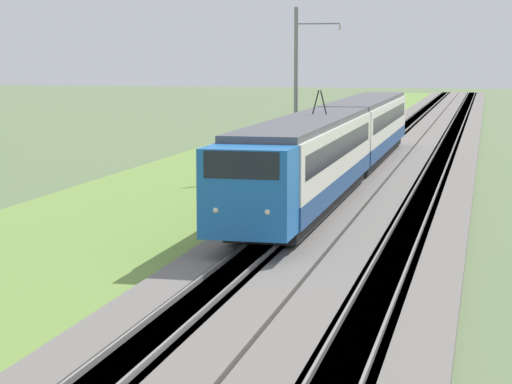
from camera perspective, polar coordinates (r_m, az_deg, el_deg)
name	(u,v)px	position (r m, az deg, el deg)	size (l,w,h in m)	color
ballast_main	(362,165)	(60.53, 6.08, 1.54)	(240.00, 4.40, 0.30)	slate
ballast_adjacent	(438,167)	(60.15, 10.38, 1.42)	(240.00, 4.40, 0.30)	slate
track_main	(362,165)	(60.53, 6.08, 1.55)	(240.00, 1.57, 0.45)	#4C4238
track_adjacent	(438,167)	(60.15, 10.38, 1.43)	(240.00, 1.57, 0.45)	#4C4238
grass_verge	(260,164)	(61.63, 0.22, 1.61)	(240.00, 13.38, 0.12)	olive
passenger_train	(342,139)	(51.87, 4.95, 3.06)	(43.08, 3.01, 5.18)	blue
catenary_mast_mid	(297,90)	(55.08, 2.35, 5.82)	(0.22, 2.56, 9.32)	slate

